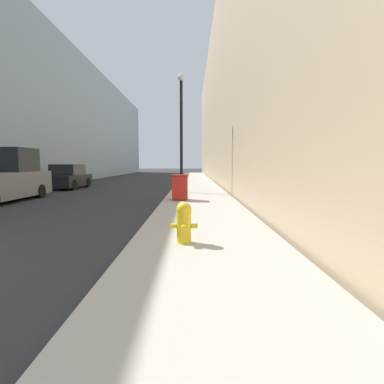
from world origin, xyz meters
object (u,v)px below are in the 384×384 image
Objects in this scene: lamppost at (180,129)px; parked_sedan_near at (67,178)px; fire_hydrant at (183,221)px; trash_bin at (179,187)px.

lamppost is 8.86m from parked_sedan_near.
parked_sedan_near is at bearing 119.59° from fire_hydrant.
lamppost is (-0.41, 10.31, 2.92)m from fire_hydrant.
lamppost is at bearing -26.22° from parked_sedan_near.
fire_hydrant is 10.73m from lamppost.
fire_hydrant is 0.13× the size of lamppost.
parked_sedan_near is (-7.63, 7.27, 0.06)m from trash_bin.
trash_bin is (-0.34, 6.77, 0.13)m from fire_hydrant.
fire_hydrant is at bearing -60.41° from parked_sedan_near.
parked_sedan_near reaches higher than trash_bin.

